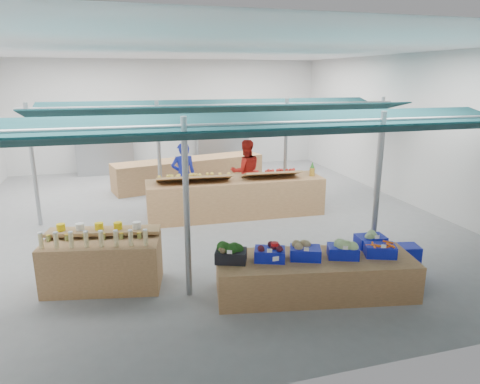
{
  "coord_description": "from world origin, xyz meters",
  "views": [
    {
      "loc": [
        -1.97,
        -10.55,
        3.6
      ],
      "look_at": [
        0.58,
        -1.6,
        1.06
      ],
      "focal_mm": 32.0,
      "sensor_mm": 36.0,
      "label": 1
    }
  ],
  "objects_px": {
    "veg_counter": "(315,276)",
    "vendor_right": "(246,172)",
    "fruit_counter": "(236,197)",
    "vendor_left": "(184,175)",
    "crate_stack": "(403,261)",
    "bottle_shelf": "(103,261)"
  },
  "relations": [
    {
      "from": "fruit_counter",
      "to": "vendor_left",
      "type": "relative_size",
      "value": 2.5
    },
    {
      "from": "bottle_shelf",
      "to": "vendor_right",
      "type": "relative_size",
      "value": 1.14
    },
    {
      "from": "crate_stack",
      "to": "vendor_right",
      "type": "height_order",
      "value": "vendor_right"
    },
    {
      "from": "vendor_left",
      "to": "vendor_right",
      "type": "distance_m",
      "value": 1.8
    },
    {
      "from": "vendor_right",
      "to": "bottle_shelf",
      "type": "bearing_deg",
      "value": 49.73
    },
    {
      "from": "vendor_left",
      "to": "vendor_right",
      "type": "relative_size",
      "value": 1.0
    },
    {
      "from": "bottle_shelf",
      "to": "crate_stack",
      "type": "distance_m",
      "value": 5.4
    },
    {
      "from": "bottle_shelf",
      "to": "veg_counter",
      "type": "distance_m",
      "value": 3.67
    },
    {
      "from": "crate_stack",
      "to": "vendor_left",
      "type": "distance_m",
      "value": 6.31
    },
    {
      "from": "fruit_counter",
      "to": "crate_stack",
      "type": "bearing_deg",
      "value": -63.09
    },
    {
      "from": "crate_stack",
      "to": "fruit_counter",
      "type": "bearing_deg",
      "value": 115.01
    },
    {
      "from": "bottle_shelf",
      "to": "crate_stack",
      "type": "bearing_deg",
      "value": -0.95
    },
    {
      "from": "veg_counter",
      "to": "vendor_right",
      "type": "xyz_separation_m",
      "value": [
        0.42,
        5.52,
        0.6
      ]
    },
    {
      "from": "bottle_shelf",
      "to": "vendor_right",
      "type": "xyz_separation_m",
      "value": [
        3.87,
        4.27,
        0.45
      ]
    },
    {
      "from": "bottle_shelf",
      "to": "vendor_left",
      "type": "xyz_separation_m",
      "value": [
        2.07,
        4.27,
        0.45
      ]
    },
    {
      "from": "veg_counter",
      "to": "crate_stack",
      "type": "relative_size",
      "value": 5.39
    },
    {
      "from": "fruit_counter",
      "to": "vendor_right",
      "type": "xyz_separation_m",
      "value": [
        0.6,
        1.1,
        0.43
      ]
    },
    {
      "from": "vendor_left",
      "to": "vendor_right",
      "type": "bearing_deg",
      "value": -178.11
    },
    {
      "from": "veg_counter",
      "to": "fruit_counter",
      "type": "relative_size",
      "value": 0.72
    },
    {
      "from": "bottle_shelf",
      "to": "vendor_left",
      "type": "bearing_deg",
      "value": 75.27
    },
    {
      "from": "veg_counter",
      "to": "vendor_left",
      "type": "relative_size",
      "value": 1.8
    },
    {
      "from": "veg_counter",
      "to": "vendor_right",
      "type": "bearing_deg",
      "value": 96.13
    }
  ]
}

